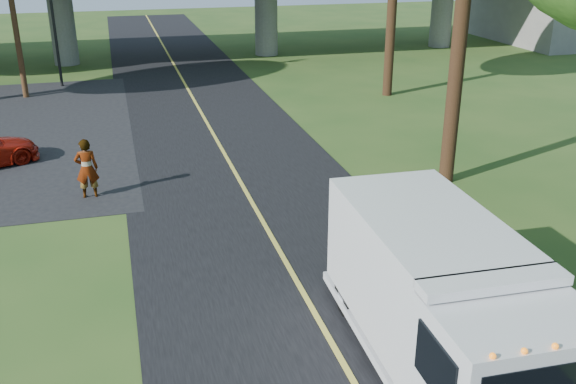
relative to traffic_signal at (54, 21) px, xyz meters
name	(u,v)px	position (x,y,z in m)	size (l,w,h in m)	color
road	(244,188)	(6.00, -16.00, -3.19)	(7.00, 90.00, 0.02)	black
lane_line	(244,188)	(6.00, -16.00, -3.17)	(0.12, 90.00, 0.01)	gold
traffic_signal	(54,21)	(0.00, 0.00, 0.00)	(0.18, 0.22, 5.20)	black
step_van	(440,297)	(7.53, -25.29, -1.77)	(2.51, 6.34, 2.63)	silver
pedestrian	(87,169)	(1.54, -15.48, -2.31)	(0.65, 0.42, 1.78)	gray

